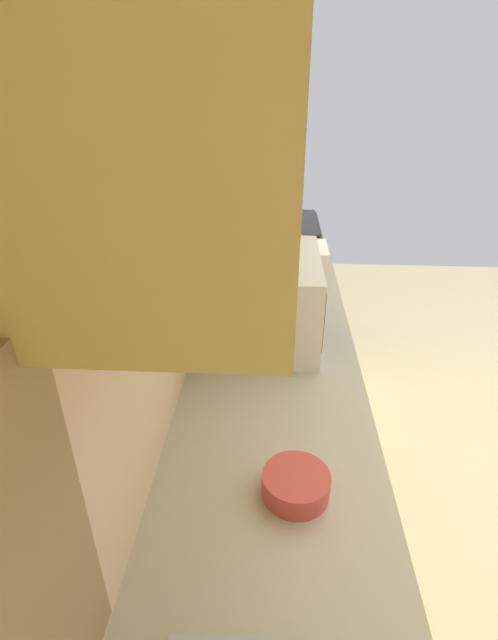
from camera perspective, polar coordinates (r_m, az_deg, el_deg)
wall_back at (r=1.78m, az=-8.69°, el=12.96°), size 3.97×0.12×2.80m
counter_run at (r=1.91m, az=2.43°, el=-18.83°), size 3.08×0.63×0.92m
upper_cabinets at (r=1.30m, az=-3.19°, el=30.99°), size 1.77×0.32×0.70m
oven_range at (r=3.44m, az=3.07°, el=4.62°), size 0.62×0.61×1.10m
microwave at (r=1.79m, az=2.49°, el=2.74°), size 0.51×0.38×0.33m
bowl at (r=1.23m, az=5.77°, el=-19.28°), size 0.17×0.17×0.06m
kettle at (r=2.59m, az=4.73°, el=8.78°), size 0.22×0.16×0.17m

